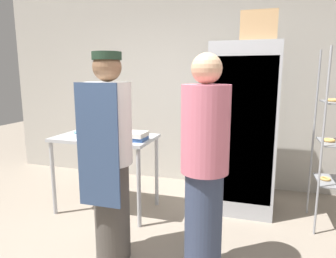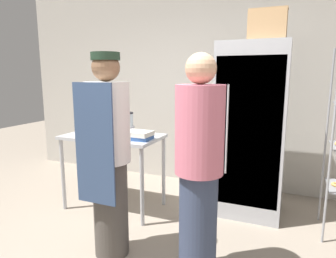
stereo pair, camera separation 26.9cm
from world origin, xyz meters
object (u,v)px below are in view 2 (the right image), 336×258
at_px(blender_pitcher, 129,124).
at_px(person_baker, 109,154).
at_px(refrigerator, 251,130).
at_px(donut_box, 94,132).
at_px(person_customer, 199,167).
at_px(binder_stack, 138,135).
at_px(cardboard_storage_box, 268,25).

xyz_separation_m(blender_pitcher, person_baker, (0.38, -1.00, -0.08)).
relative_size(refrigerator, blender_pitcher, 7.50).
bearing_deg(donut_box, person_customer, -25.05).
relative_size(blender_pitcher, binder_stack, 0.87).
xyz_separation_m(blender_pitcher, person_customer, (1.17, -0.97, -0.11)).
relative_size(blender_pitcher, person_baker, 0.15).
distance_m(binder_stack, cardboard_storage_box, 1.77).
bearing_deg(binder_stack, donut_box, -177.63).
relative_size(refrigerator, person_baker, 1.09).
bearing_deg(blender_pitcher, cardboard_storage_box, 10.05).
bearing_deg(refrigerator, person_customer, -99.19).
bearing_deg(donut_box, refrigerator, 20.47).
height_order(blender_pitcher, binder_stack, blender_pitcher).
relative_size(refrigerator, binder_stack, 6.52).
xyz_separation_m(blender_pitcher, binder_stack, (0.27, -0.26, -0.07)).
height_order(person_baker, person_customer, person_baker).
relative_size(cardboard_storage_box, person_customer, 0.22).
relative_size(donut_box, person_baker, 0.16).
bearing_deg(refrigerator, cardboard_storage_box, -31.83).
height_order(refrigerator, binder_stack, refrigerator).
height_order(cardboard_storage_box, person_baker, cardboard_storage_box).
distance_m(donut_box, person_baker, 0.99).
relative_size(refrigerator, person_customer, 1.11).
bearing_deg(refrigerator, donut_box, -159.53).
distance_m(refrigerator, person_customer, 1.33).
bearing_deg(cardboard_storage_box, person_baker, -131.62).
bearing_deg(refrigerator, blender_pitcher, -166.07).
height_order(binder_stack, person_customer, person_customer).
xyz_separation_m(binder_stack, person_customer, (0.90, -0.71, -0.04)).
relative_size(binder_stack, person_customer, 0.17).
bearing_deg(person_customer, binder_stack, 141.78).
height_order(donut_box, person_baker, person_baker).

